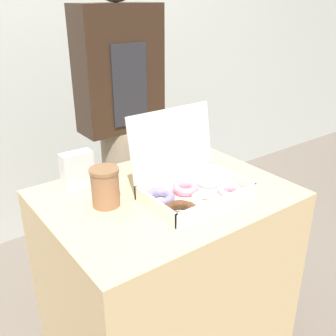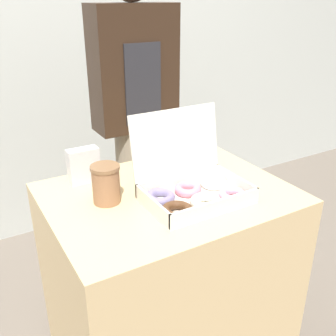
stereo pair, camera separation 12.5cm
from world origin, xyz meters
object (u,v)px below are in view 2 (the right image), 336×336
object	(u,v)px
coffee_cup	(106,184)
napkin_holder	(84,165)
donut_box	(193,188)
person_customer	(136,119)

from	to	relation	value
coffee_cup	napkin_holder	distance (m)	0.19
donut_box	napkin_holder	distance (m)	0.41
donut_box	person_customer	size ratio (longest dim) A/B	0.22
napkin_holder	person_customer	xyz separation A→B (m)	(0.35, 0.29, 0.04)
napkin_holder	person_customer	bearing A→B (deg)	39.40
coffee_cup	person_customer	distance (m)	0.59
donut_box	person_customer	distance (m)	0.61
donut_box	napkin_holder	world-z (taller)	donut_box
coffee_cup	person_customer	size ratio (longest dim) A/B	0.08
napkin_holder	coffee_cup	bearing A→B (deg)	-86.44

